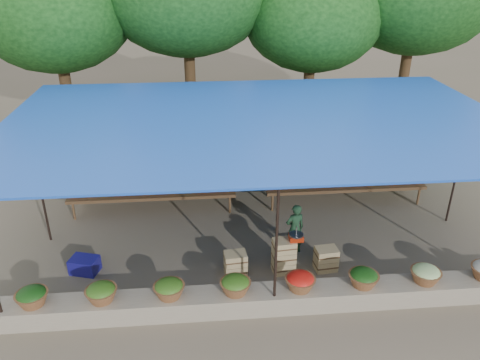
{
  "coord_description": "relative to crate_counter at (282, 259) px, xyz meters",
  "views": [
    {
      "loc": [
        -1.22,
        -9.55,
        6.02
      ],
      "look_at": [
        -0.35,
        0.2,
        1.26
      ],
      "focal_mm": 35.0,
      "sensor_mm": 36.0,
      "label": 1
    }
  ],
  "objects": [
    {
      "name": "ground",
      "position": [
        -0.36,
        1.67,
        -0.31
      ],
      "size": [
        60.0,
        60.0,
        0.0
      ],
      "primitive_type": "plane",
      "color": "#665F4B",
      "rests_on": "ground"
    },
    {
      "name": "stone_curb",
      "position": [
        -0.36,
        -1.08,
        -0.11
      ],
      "size": [
        10.6,
        0.55,
        0.4
      ],
      "primitive_type": "cube",
      "color": "gray",
      "rests_on": "ground"
    },
    {
      "name": "stall_canopy",
      "position": [
        -0.36,
        1.74,
        2.36
      ],
      "size": [
        10.8,
        6.6,
        2.82
      ],
      "color": "black",
      "rests_on": "ground"
    },
    {
      "name": "produce_baskets",
      "position": [
        -0.46,
        -1.08,
        0.25
      ],
      "size": [
        8.98,
        0.58,
        0.34
      ],
      "color": "brown",
      "rests_on": "stone_curb"
    },
    {
      "name": "netting_backdrop",
      "position": [
        -0.36,
        4.82,
        0.94
      ],
      "size": [
        10.6,
        0.06,
        2.5
      ],
      "primitive_type": "cube",
      "color": "#18451D",
      "rests_on": "ground"
    },
    {
      "name": "fruit_table_left",
      "position": [
        -2.85,
        3.03,
        0.3
      ],
      "size": [
        4.21,
        0.95,
        0.93
      ],
      "color": "#472B1C",
      "rests_on": "ground"
    },
    {
      "name": "fruit_table_right",
      "position": [
        2.15,
        3.03,
        0.3
      ],
      "size": [
        4.21,
        0.95,
        0.93
      ],
      "color": "#472B1C",
      "rests_on": "ground"
    },
    {
      "name": "crate_counter",
      "position": [
        0.0,
        0.0,
        0.0
      ],
      "size": [
        2.38,
        0.38,
        0.77
      ],
      "color": "tan",
      "rests_on": "ground"
    },
    {
      "name": "weighing_scale",
      "position": [
        0.26,
        0.0,
        0.53
      ],
      "size": [
        0.29,
        0.29,
        0.31
      ],
      "color": "#B0280E",
      "rests_on": "crate_counter"
    },
    {
      "name": "vendor_seated",
      "position": [
        0.39,
        0.7,
        0.28
      ],
      "size": [
        0.49,
        0.38,
        1.18
      ],
      "primitive_type": "imported",
      "rotation": [
        0.0,
        0.0,
        3.38
      ],
      "color": "#1A3A23",
      "rests_on": "ground"
    },
    {
      "name": "customer_left",
      "position": [
        -3.96,
        3.62,
        0.53
      ],
      "size": [
        0.89,
        0.74,
        1.67
      ],
      "primitive_type": "imported",
      "rotation": [
        0.0,
        0.0,
        0.14
      ],
      "color": "slate",
      "rests_on": "ground"
    },
    {
      "name": "customer_mid",
      "position": [
        1.92,
        3.88,
        0.46
      ],
      "size": [
        1.12,
        1.08,
        1.53
      ],
      "primitive_type": "imported",
      "rotation": [
        0.0,
        0.0,
        0.73
      ],
      "color": "slate",
      "rests_on": "ground"
    },
    {
      "name": "customer_right",
      "position": [
        2.69,
        3.99,
        0.53
      ],
      "size": [
        1.07,
        0.8,
        1.68
      ],
      "primitive_type": "imported",
      "rotation": [
        0.0,
        0.0,
        -0.45
      ],
      "color": "slate",
      "rests_on": "ground"
    },
    {
      "name": "blue_crate_back",
      "position": [
        -4.1,
        0.36,
        -0.14
      ],
      "size": [
        0.64,
        0.54,
        0.33
      ],
      "primitive_type": "cube",
      "rotation": [
        0.0,
        0.0,
        -0.29
      ],
      "color": "navy",
      "rests_on": "ground"
    }
  ]
}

